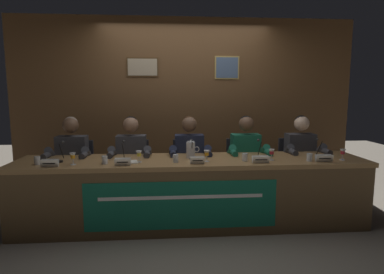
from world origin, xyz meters
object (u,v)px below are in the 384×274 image
object	(u,v)px
panelist_far_right	(302,156)
chair_right	(243,174)
microphone_left	(123,154)
water_cup_right	(245,158)
water_cup_far_left	(37,161)
panelist_left	(131,158)
chair_far_left	(76,177)
microphone_center	(192,152)
microphone_right	(260,152)
panelist_right	(247,156)
chair_left	(133,176)
water_cup_center	(176,159)
juice_glass_far_left	(73,157)
microphone_far_right	(320,151)
nameplate_far_left	(49,163)
juice_glass_right	(272,153)
nameplate_right	(261,159)
chair_far_right	(295,173)
nameplate_left	(123,162)
document_stack_left	(128,162)
panelist_center	(190,157)
juice_glass_left	(139,154)
water_cup_left	(105,160)
water_cup_far_right	(309,158)
conference_table	(193,182)
juice_glass_center	(207,154)
water_pitcher_central	(191,150)
nameplate_far_right	(324,158)
chair_center	(189,175)
nameplate_center	(197,160)
microphone_far_left	(61,155)
juice_glass_far_right	(343,152)

from	to	relation	value
panelist_far_right	chair_right	bearing A→B (deg)	164.64
microphone_left	water_cup_right	xyz separation A→B (m)	(1.33, -0.13, -0.04)
water_cup_far_left	panelist_left	world-z (taller)	panelist_left
chair_far_left	panelist_left	world-z (taller)	panelist_left
microphone_left	microphone_center	size ratio (longest dim) A/B	1.00
microphone_right	panelist_right	bearing A→B (deg)	96.32
chair_left	water_cup_center	xyz separation A→B (m)	(0.53, -0.73, 0.37)
juice_glass_far_left	microphone_far_right	size ratio (longest dim) A/B	0.57
nameplate_far_left	water_cup_center	size ratio (longest dim) A/B	2.05
microphone_right	juice_glass_right	bearing A→B (deg)	-40.66
panelist_left	nameplate_right	size ratio (longest dim) A/B	6.70
panelist_right	chair_far_right	bearing A→B (deg)	15.36
nameplate_far_left	chair_far_right	world-z (taller)	chair_far_right
chair_left	nameplate_left	size ratio (longest dim) A/B	5.45
microphone_left	document_stack_left	size ratio (longest dim) A/B	0.93
microphone_center	nameplate_right	xyz separation A→B (m)	(0.71, -0.28, -0.03)
panelist_center	document_stack_left	world-z (taller)	panelist_center
juice_glass_left	water_cup_left	size ratio (longest dim) A/B	1.46
panelist_center	water_cup_far_right	size ratio (longest dim) A/B	14.26
conference_table	juice_glass_left	world-z (taller)	juice_glass_left
nameplate_left	document_stack_left	xyz separation A→B (m)	(0.03, 0.14, -0.03)
nameplate_far_left	chair_right	bearing A→B (deg)	21.37
chair_far_right	water_cup_center	bearing A→B (deg)	-155.97
nameplate_left	water_cup_left	world-z (taller)	water_cup_left
juice_glass_far_left	panelist_left	size ratio (longest dim) A/B	0.10
chair_left	juice_glass_center	world-z (taller)	chair_left
water_pitcher_central	panelist_left	bearing A→B (deg)	156.56
chair_left	panelist_left	world-z (taller)	panelist_left
water_cup_center	document_stack_left	distance (m)	0.51
water_cup_center	chair_right	world-z (taller)	chair_right
panelist_right	nameplate_far_right	distance (m)	0.94
chair_far_right	document_stack_left	distance (m)	2.29
water_cup_far_left	water_cup_left	size ratio (longest dim) A/B	1.00
chair_center	chair_far_left	bearing A→B (deg)	180.00
nameplate_center	microphone_right	xyz separation A→B (m)	(0.73, 0.22, 0.03)
microphone_far_right	water_cup_far_right	bearing A→B (deg)	-139.38
juice_glass_center	microphone_right	world-z (taller)	microphone_right
nameplate_far_right	document_stack_left	world-z (taller)	nameplate_far_right
nameplate_far_left	water_cup_left	xyz separation A→B (m)	(0.52, 0.10, -0.00)
nameplate_far_left	microphone_right	bearing A→B (deg)	6.13
conference_table	panelist_center	size ratio (longest dim) A/B	3.23
nameplate_far_left	juice_glass_left	distance (m)	0.89
nameplate_far_left	chair_right	world-z (taller)	chair_right
panelist_right	microphone_far_right	distance (m)	0.86
microphone_far_left	panelist_center	distance (m)	1.49
nameplate_right	microphone_left	bearing A→B (deg)	170.21
nameplate_left	panelist_right	size ratio (longest dim) A/B	0.13
microphone_left	juice_glass_far_right	distance (m)	2.43
juice_glass_left	chair_far_right	xyz separation A→B (m)	(2.03, 0.69, -0.42)
chair_center	nameplate_far_right	xyz separation A→B (m)	(1.41, -0.83, 0.37)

